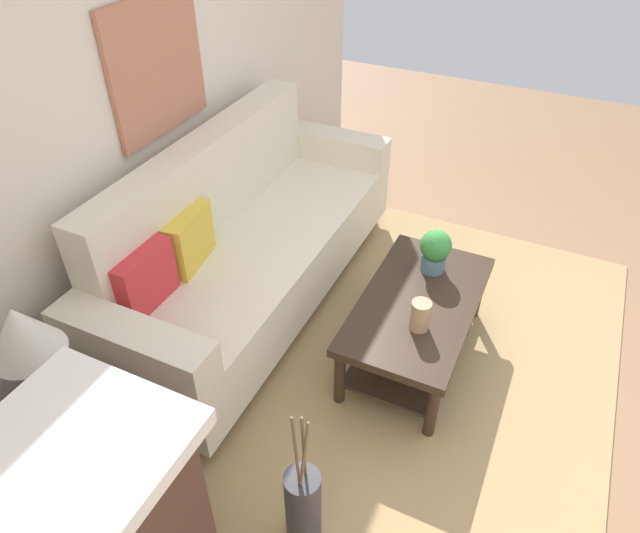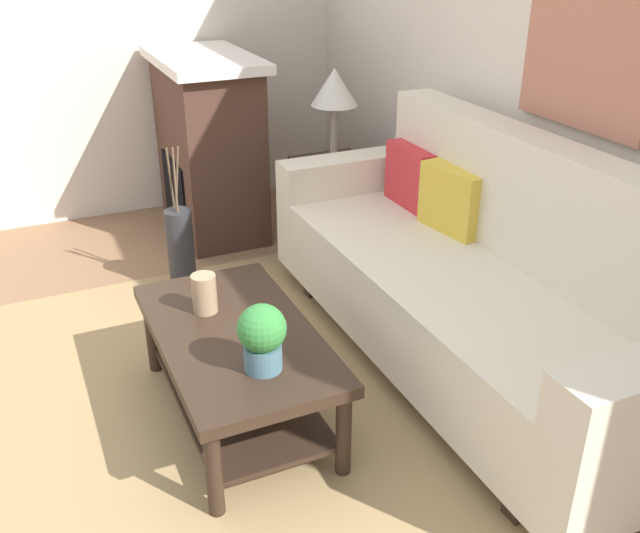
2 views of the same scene
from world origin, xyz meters
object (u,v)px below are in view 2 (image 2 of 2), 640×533
fireplace (209,145)px  couch (472,282)px  potted_plant_tabletop (262,336)px  floor_vase (181,250)px  framed_painting (589,41)px  throw_pillow_mustard (452,200)px  side_table (333,204)px  tabletop_vase (204,293)px  table_lamp (334,91)px  coffee_table (236,355)px  throw_pillow_crimson (412,176)px

fireplace → couch: bearing=16.4°
potted_plant_tabletop → floor_vase: 1.58m
fireplace → framed_painting: bearing=27.4°
framed_painting → couch: bearing=-90.0°
throw_pillow_mustard → side_table: (-1.12, -0.11, -0.40)m
tabletop_vase → side_table: (-1.25, 1.19, -0.23)m
side_table → tabletop_vase: bearing=-43.5°
table_lamp → coffee_table: bearing=-37.8°
couch → fireplace: bearing=-163.6°
tabletop_vase → potted_plant_tabletop: size_ratio=0.64×
coffee_table → table_lamp: 1.96m
table_lamp → fireplace: (-0.58, -0.63, -0.41)m
coffee_table → fireplace: size_ratio=0.95×
floor_vase → couch: bearing=38.4°
fireplace → throw_pillow_mustard: bearing=23.4°
couch → throw_pillow_crimson: 0.81m
throw_pillow_mustard → framed_painting: framed_painting is taller
throw_pillow_mustard → potted_plant_tabletop: throw_pillow_mustard is taller
throw_pillow_crimson → table_lamp: bearing=-171.6°
couch → throw_pillow_crimson: couch is taller
coffee_table → potted_plant_tabletop: (0.30, 0.01, 0.26)m
couch → floor_vase: bearing=-141.6°
throw_pillow_crimson → fireplace: bearing=-150.9°
table_lamp → throw_pillow_mustard: bearing=5.6°
throw_pillow_mustard → framed_painting: (0.38, 0.34, 0.78)m
coffee_table → throw_pillow_mustard: bearing=105.1°
coffee_table → side_table: (-1.45, 1.13, -0.03)m
throw_pillow_mustard → coffee_table: 1.33m
side_table → table_lamp: (-0.00, 0.00, 0.71)m
throw_pillow_mustard → coffee_table: (0.33, -1.23, -0.37)m
side_table → table_lamp: 0.71m
throw_pillow_mustard → side_table: bearing=-174.4°
potted_plant_tabletop → tabletop_vase: bearing=-171.4°
tabletop_vase → side_table: 1.74m
tabletop_vase → fireplace: 1.92m
fireplace → potted_plant_tabletop: bearing=-11.8°
couch → side_table: 1.51m
coffee_table → framed_painting: (0.05, 1.58, 1.14)m
tabletop_vase → table_lamp: table_lamp is taller
throw_pillow_crimson → table_lamp: (-0.74, -0.11, 0.31)m
side_table → throw_pillow_crimson: bearing=8.4°
side_table → couch: bearing=-0.6°
potted_plant_tabletop → fireplace: size_ratio=0.23×
throw_pillow_crimson → side_table: throw_pillow_crimson is taller
couch → throw_pillow_mustard: (-0.38, 0.12, 0.25)m
tabletop_vase → framed_painting: (0.25, 1.64, 0.94)m
throw_pillow_crimson → fireplace: 1.52m
fireplace → floor_vase: fireplace is taller
side_table → framed_painting: framed_painting is taller
floor_vase → framed_painting: size_ratio=0.66×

